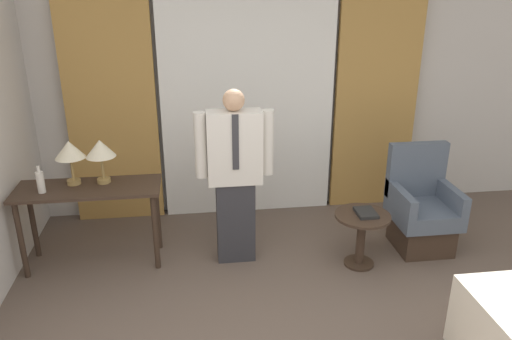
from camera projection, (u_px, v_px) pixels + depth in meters
The scene contains 12 objects.
wall_back at pixel (247, 91), 5.37m from camera, with size 10.00×0.06×2.70m.
curtain_sheer_center at pixel (248, 99), 5.27m from camera, with size 1.83×0.06×2.58m.
curtain_drape_left at pixel (111, 103), 5.10m from camera, with size 0.91×0.06×2.58m.
curtain_drape_right at pixel (376, 95), 5.45m from camera, with size 0.91×0.06×2.58m.
desk at pixel (89, 200), 4.46m from camera, with size 1.27×0.48×0.76m.
table_lamp_left at pixel (70, 151), 4.37m from camera, with size 0.26×0.26×0.40m.
table_lamp_right at pixel (100, 150), 4.40m from camera, with size 0.26×0.26×0.40m.
bottle_near_edge at pixel (40, 182), 4.27m from camera, with size 0.07×0.07×0.24m.
person at pixel (235, 172), 4.44m from camera, with size 0.69×0.23×1.62m.
armchair at pixel (421, 212), 4.84m from camera, with size 0.58×0.60×1.00m.
side_table at pixel (361, 231), 4.52m from camera, with size 0.50×0.50×0.51m.
book at pixel (366, 213), 4.47m from camera, with size 0.17×0.23×0.03m.
Camera 1 is at (-0.60, -2.35, 2.51)m, focal length 35.00 mm.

